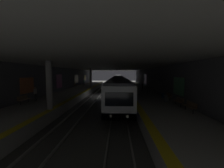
{
  "coord_description": "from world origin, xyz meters",
  "views": [
    {
      "loc": [
        -26.69,
        -2.11,
        4.44
      ],
      "look_at": [
        9.8,
        -0.57,
        1.7
      ],
      "focal_mm": 22.72,
      "sensor_mm": 36.0,
      "label": 1
    }
  ],
  "objects_px": {
    "bench_right_mid": "(75,85)",
    "trash_bin": "(166,98)",
    "metro_train": "(118,82)",
    "person_waiting_near": "(84,82)",
    "bench_left_mid": "(179,101)",
    "bench_left_near": "(190,106)",
    "bench_right_near": "(24,99)",
    "suitcase_rolling": "(163,95)",
    "pillar_near": "(49,85)",
    "pillar_far": "(91,78)",
    "bench_left_far": "(168,96)",
    "person_standing_far": "(143,86)",
    "person_walking_mid": "(35,93)"
  },
  "relations": [
    {
      "from": "bench_left_near",
      "to": "bench_left_far",
      "type": "height_order",
      "value": "same"
    },
    {
      "from": "bench_left_near",
      "to": "person_waiting_near",
      "type": "xyz_separation_m",
      "value": [
        26.99,
        16.06,
        0.41
      ]
    },
    {
      "from": "bench_left_near",
      "to": "person_standing_far",
      "type": "height_order",
      "value": "person_standing_far"
    },
    {
      "from": "bench_right_mid",
      "to": "person_standing_far",
      "type": "xyz_separation_m",
      "value": [
        -7.22,
        -15.44,
        0.36
      ]
    },
    {
      "from": "person_waiting_near",
      "to": "person_standing_far",
      "type": "height_order",
      "value": "person_waiting_near"
    },
    {
      "from": "bench_left_near",
      "to": "trash_bin",
      "type": "distance_m",
      "value": 4.28
    },
    {
      "from": "bench_left_far",
      "to": "pillar_near",
      "type": "bearing_deg",
      "value": 112.0
    },
    {
      "from": "bench_right_mid",
      "to": "person_waiting_near",
      "type": "height_order",
      "value": "person_waiting_near"
    },
    {
      "from": "metro_train",
      "to": "person_waiting_near",
      "type": "xyz_separation_m",
      "value": [
        -1.2,
        9.72,
        -0.04
      ]
    },
    {
      "from": "pillar_near",
      "to": "bench_right_mid",
      "type": "relative_size",
      "value": 2.68
    },
    {
      "from": "bench_right_near",
      "to": "bench_right_mid",
      "type": "bearing_deg",
      "value": 0.0
    },
    {
      "from": "bench_left_near",
      "to": "bench_left_far",
      "type": "distance_m",
      "value": 5.54
    },
    {
      "from": "trash_bin",
      "to": "metro_train",
      "type": "bearing_deg",
      "value": 13.15
    },
    {
      "from": "person_waiting_near",
      "to": "trash_bin",
      "type": "distance_m",
      "value": 27.45
    },
    {
      "from": "pillar_near",
      "to": "bench_right_near",
      "type": "relative_size",
      "value": 2.68
    },
    {
      "from": "pillar_near",
      "to": "bench_left_mid",
      "type": "xyz_separation_m",
      "value": [
        2.04,
        -12.88,
        -1.75
      ]
    },
    {
      "from": "pillar_near",
      "to": "trash_bin",
      "type": "height_order",
      "value": "pillar_near"
    },
    {
      "from": "metro_train",
      "to": "person_walking_mid",
      "type": "height_order",
      "value": "metro_train"
    },
    {
      "from": "bench_right_near",
      "to": "bench_right_mid",
      "type": "relative_size",
      "value": 1.0
    },
    {
      "from": "bench_right_mid",
      "to": "suitcase_rolling",
      "type": "height_order",
      "value": "suitcase_rolling"
    },
    {
      "from": "bench_left_far",
      "to": "bench_left_near",
      "type": "bearing_deg",
      "value": 180.0
    },
    {
      "from": "bench_right_mid",
      "to": "trash_bin",
      "type": "distance_m",
      "value": 24.35
    },
    {
      "from": "metro_train",
      "to": "suitcase_rolling",
      "type": "distance_m",
      "value": 21.92
    },
    {
      "from": "bench_right_mid",
      "to": "pillar_far",
      "type": "bearing_deg",
      "value": -111.44
    },
    {
      "from": "bench_right_near",
      "to": "suitcase_rolling",
      "type": "relative_size",
      "value": 1.73
    },
    {
      "from": "metro_train",
      "to": "bench_right_near",
      "type": "relative_size",
      "value": 35.13
    },
    {
      "from": "bench_left_mid",
      "to": "person_waiting_near",
      "type": "xyz_separation_m",
      "value": [
        24.61,
        16.06,
        0.41
      ]
    },
    {
      "from": "person_standing_far",
      "to": "bench_right_mid",
      "type": "bearing_deg",
      "value": 64.94
    },
    {
      "from": "pillar_near",
      "to": "pillar_far",
      "type": "distance_m",
      "value": 20.29
    },
    {
      "from": "suitcase_rolling",
      "to": "bench_right_mid",
      "type": "bearing_deg",
      "value": 48.19
    },
    {
      "from": "bench_left_near",
      "to": "bench_left_mid",
      "type": "relative_size",
      "value": 1.0
    },
    {
      "from": "bench_right_mid",
      "to": "person_walking_mid",
      "type": "height_order",
      "value": "person_walking_mid"
    },
    {
      "from": "pillar_far",
      "to": "bench_right_mid",
      "type": "xyz_separation_m",
      "value": [
        1.64,
        4.18,
        -1.75
      ]
    },
    {
      "from": "pillar_near",
      "to": "person_walking_mid",
      "type": "relative_size",
      "value": 2.65
    },
    {
      "from": "trash_bin",
      "to": "bench_left_near",
      "type": "bearing_deg",
      "value": -170.12
    },
    {
      "from": "suitcase_rolling",
      "to": "bench_right_near",
      "type": "bearing_deg",
      "value": 104.79
    },
    {
      "from": "bench_left_mid",
      "to": "bench_right_mid",
      "type": "bearing_deg",
      "value": 40.62
    },
    {
      "from": "bench_right_mid",
      "to": "person_walking_mid",
      "type": "relative_size",
      "value": 0.99
    },
    {
      "from": "pillar_near",
      "to": "bench_left_far",
      "type": "relative_size",
      "value": 2.68
    },
    {
      "from": "bench_left_far",
      "to": "trash_bin",
      "type": "xyz_separation_m",
      "value": [
        -1.33,
        0.73,
        -0.1
      ]
    },
    {
      "from": "person_walking_mid",
      "to": "suitcase_rolling",
      "type": "distance_m",
      "value": 16.78
    },
    {
      "from": "bench_left_mid",
      "to": "person_walking_mid",
      "type": "xyz_separation_m",
      "value": [
        2.02,
        16.71,
        0.41
      ]
    },
    {
      "from": "pillar_far",
      "to": "bench_left_far",
      "type": "relative_size",
      "value": 2.68
    },
    {
      "from": "pillar_near",
      "to": "person_standing_far",
      "type": "height_order",
      "value": "pillar_near"
    },
    {
      "from": "bench_left_far",
      "to": "bench_right_mid",
      "type": "distance_m",
      "value": 23.9
    },
    {
      "from": "bench_left_far",
      "to": "suitcase_rolling",
      "type": "height_order",
      "value": "suitcase_rolling"
    },
    {
      "from": "bench_right_mid",
      "to": "person_walking_mid",
      "type": "xyz_separation_m",
      "value": [
        -17.88,
        -0.36,
        0.41
      ]
    },
    {
      "from": "person_waiting_near",
      "to": "bench_left_mid",
      "type": "bearing_deg",
      "value": -146.88
    },
    {
      "from": "metro_train",
      "to": "bench_left_mid",
      "type": "bearing_deg",
      "value": -166.21
    },
    {
      "from": "bench_left_mid",
      "to": "bench_right_near",
      "type": "xyz_separation_m",
      "value": [
        0.33,
        17.07,
        0.0
      ]
    }
  ]
}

